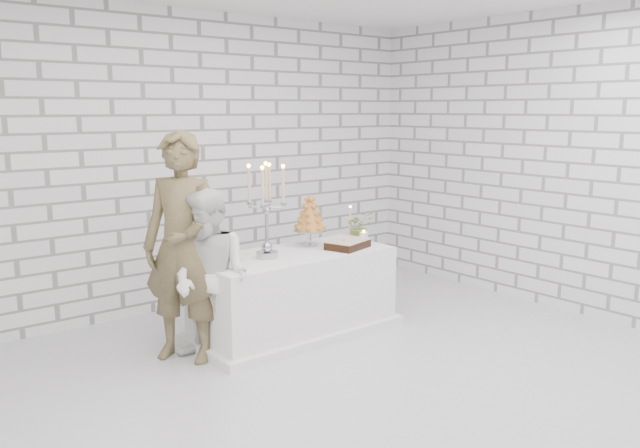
{
  "coord_description": "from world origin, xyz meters",
  "views": [
    {
      "loc": [
        -2.9,
        -3.41,
        2.03
      ],
      "look_at": [
        0.5,
        0.82,
        1.05
      ],
      "focal_mm": 36.01,
      "sensor_mm": 36.0,
      "label": 1
    }
  ],
  "objects": [
    {
      "name": "pillar_candle",
      "position": [
        1.17,
        0.99,
        0.81
      ],
      "size": [
        0.09,
        0.09,
        0.12
      ],
      "primitive_type": "cylinder",
      "rotation": [
        0.0,
        0.0,
        0.2
      ],
      "color": "white",
      "rests_on": "cake_table"
    },
    {
      "name": "bride",
      "position": [
        -0.48,
        0.97,
        0.71
      ],
      "size": [
        0.78,
        0.85,
        1.42
      ],
      "primitive_type": "imported",
      "rotation": [
        0.0,
        0.0,
        -1.12
      ],
      "color": "white",
      "rests_on": "ground"
    },
    {
      "name": "ground",
      "position": [
        0.0,
        0.0,
        0.0
      ],
      "size": [
        6.0,
        5.0,
        0.01
      ],
      "primitive_type": "cube",
      "color": "silver",
      "rests_on": "ground"
    },
    {
      "name": "cake_table",
      "position": [
        0.44,
        1.12,
        0.38
      ],
      "size": [
        1.8,
        0.8,
        0.75
      ],
      "primitive_type": "cube",
      "color": "white",
      "rests_on": "ground"
    },
    {
      "name": "extra_taper",
      "position": [
        1.23,
        1.25,
        0.91
      ],
      "size": [
        0.07,
        0.07,
        0.32
      ],
      "primitive_type": "cylinder",
      "rotation": [
        0.0,
        0.0,
        0.21
      ],
      "color": "beige",
      "rests_on": "cake_table"
    },
    {
      "name": "flowers",
      "position": [
        1.25,
        1.13,
        0.9
      ],
      "size": [
        0.34,
        0.32,
        0.3
      ],
      "primitive_type": "imported",
      "rotation": [
        0.0,
        0.0,
        -0.4
      ],
      "color": "#587837",
      "rests_on": "cake_table"
    },
    {
      "name": "candelabra",
      "position": [
        0.15,
        1.11,
        1.17
      ],
      "size": [
        0.34,
        0.34,
        0.84
      ],
      "primitive_type": null,
      "rotation": [
        0.0,
        0.0,
        -0.01
      ],
      "color": "#9E9EA8",
      "rests_on": "cake_table"
    },
    {
      "name": "wall_right",
      "position": [
        3.0,
        0.0,
        1.5
      ],
      "size": [
        0.01,
        5.0,
        3.0
      ],
      "primitive_type": "cube",
      "color": "white",
      "rests_on": "ground"
    },
    {
      "name": "chocolate_cake",
      "position": [
        0.95,
        0.96,
        0.79
      ],
      "size": [
        0.45,
        0.38,
        0.08
      ],
      "primitive_type": "cube",
      "rotation": [
        0.0,
        0.0,
        0.29
      ],
      "color": "black",
      "rests_on": "cake_table"
    },
    {
      "name": "wall_back",
      "position": [
        0.0,
        2.5,
        1.5
      ],
      "size": [
        6.0,
        0.01,
        3.0
      ],
      "primitive_type": "cube",
      "color": "white",
      "rests_on": "ground"
    },
    {
      "name": "croquembouche",
      "position": [
        0.75,
        1.27,
        1.0
      ],
      "size": [
        0.35,
        0.35,
        0.49
      ],
      "primitive_type": null,
      "rotation": [
        0.0,
        0.0,
        0.1
      ],
      "color": "#9A5C21",
      "rests_on": "cake_table"
    },
    {
      "name": "groom",
      "position": [
        -0.61,
        1.19,
        0.93
      ],
      "size": [
        0.76,
        0.81,
        1.86
      ],
      "primitive_type": "imported",
      "rotation": [
        0.0,
        0.0,
        -0.93
      ],
      "color": "brown",
      "rests_on": "ground"
    }
  ]
}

